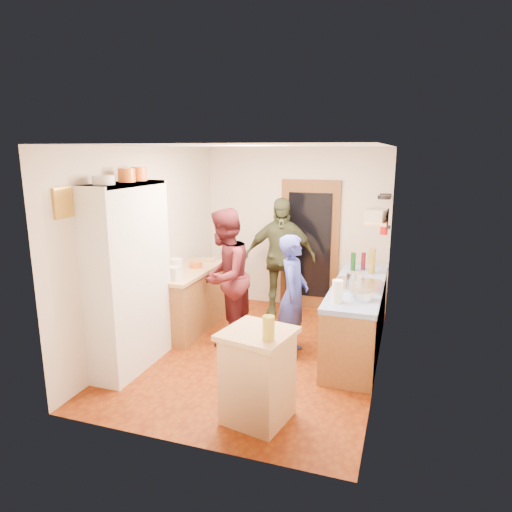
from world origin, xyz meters
The scene contains 44 objects.
floor centered at (0.00, 0.00, -0.01)m, with size 3.00×4.00×0.02m, color #7D370C.
ceiling centered at (0.00, 0.00, 2.61)m, with size 3.00×4.00×0.02m, color silver.
wall_back centered at (0.00, 2.01, 1.30)m, with size 3.00×0.02×2.60m, color beige.
wall_front centered at (0.00, -2.01, 1.30)m, with size 3.00×0.02×2.60m, color beige.
wall_left centered at (-1.51, 0.00, 1.30)m, with size 0.02×4.00×2.60m, color beige.
wall_right centered at (1.51, 0.00, 1.30)m, with size 0.02×4.00×2.60m, color beige.
door_frame centered at (0.25, 1.97, 1.05)m, with size 0.95×0.06×2.10m, color brown.
door_glass centered at (0.25, 1.94, 1.05)m, with size 0.70×0.02×1.70m, color black.
hutch_body centered at (-1.30, -0.80, 1.10)m, with size 0.40×1.20×2.20m, color white.
hutch_top_shelf centered at (-1.30, -0.80, 2.18)m, with size 0.40×1.14×0.04m, color white.
plate_stack centered at (-1.30, -1.14, 2.25)m, with size 0.23×0.23×0.10m, color white.
orange_pot_a centered at (-1.30, -0.72, 2.28)m, with size 0.19×0.19×0.15m, color orange.
orange_pot_b centered at (-1.30, -0.47, 2.28)m, with size 0.18×0.18×0.16m, color orange.
left_counter_base centered at (-1.20, 0.45, 0.42)m, with size 0.60×1.40×0.85m, color olive.
left_counter_top centered at (-1.20, 0.45, 0.88)m, with size 0.64×1.44×0.05m, color tan.
toaster centered at (-1.15, -0.07, 0.98)m, with size 0.22×0.15×0.17m, color white.
kettle centered at (-1.25, 0.24, 1.00)m, with size 0.17×0.17×0.20m, color white.
orange_bowl centered at (-1.12, 0.58, 0.94)m, with size 0.19×0.19×0.09m, color orange.
chopping_board centered at (-1.18, 1.02, 0.91)m, with size 0.30×0.22×0.03m, color tan.
right_counter_base centered at (1.20, 0.50, 0.42)m, with size 0.60×2.20×0.84m, color olive.
right_counter_top centered at (1.20, 0.50, 0.87)m, with size 0.62×2.22×0.06m, color #1B47A9.
hob centered at (1.20, 0.37, 0.92)m, with size 0.55×0.58×0.04m, color silver.
pot_on_hob centered at (1.15, 0.40, 1.00)m, with size 0.19×0.19×0.12m, color silver.
bottle_a centered at (1.05, 1.11, 1.03)m, with size 0.07×0.07×0.26m, color #143F14.
bottle_b centered at (1.18, 1.21, 1.03)m, with size 0.06×0.06×0.25m, color #591419.
bottle_c centered at (1.31, 1.05, 1.08)m, with size 0.09×0.09×0.36m, color olive.
paper_towel centered at (1.05, -0.32, 1.03)m, with size 0.12×0.12×0.25m, color white.
mixing_bowl centered at (1.30, -0.13, 0.95)m, with size 0.27×0.27×0.10m, color silver.
island_base centered at (0.48, -1.41, 0.43)m, with size 0.55×0.55×0.86m, color tan.
island_top centered at (0.48, -1.41, 0.89)m, with size 0.62×0.62×0.05m, color tan.
cutting_board centered at (0.44, -1.35, 0.90)m, with size 0.35×0.28×0.02m, color white.
oil_jar centered at (0.63, -1.56, 1.02)m, with size 0.11×0.11×0.22m, color #AD9E2D.
pan_rail centered at (1.46, 1.52, 2.05)m, with size 0.02×0.02×0.65m, color silver.
pan_hang_a centered at (1.40, 1.35, 1.92)m, with size 0.18×0.18×0.05m, color black.
pan_hang_b centered at (1.40, 1.55, 1.90)m, with size 0.16×0.16×0.05m, color black.
pan_hang_c centered at (1.40, 1.75, 1.91)m, with size 0.17×0.17×0.05m, color black.
wall_shelf centered at (1.37, 0.45, 1.70)m, with size 0.26×0.42×0.03m, color tan.
radio centered at (1.37, 0.45, 1.79)m, with size 0.22×0.30×0.15m, color silver.
ext_bracket centered at (1.47, 1.70, 1.45)m, with size 0.06×0.10×0.04m, color black.
fire_extinguisher centered at (1.41, 1.70, 1.50)m, with size 0.11×0.11×0.32m, color red.
picture_frame centered at (-1.48, -1.55, 2.05)m, with size 0.03×0.25×0.30m, color gold.
person_hob centered at (0.47, 0.13, 0.77)m, with size 0.56×0.37×1.55m, color #303A9D.
person_left centered at (-0.49, 0.27, 0.91)m, with size 0.89×0.69×1.82m, color #4A161B.
person_back centered at (-0.09, 1.44, 0.93)m, with size 1.09×0.45×1.86m, color #363B23.
Camera 1 is at (1.73, -5.18, 2.55)m, focal length 32.00 mm.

